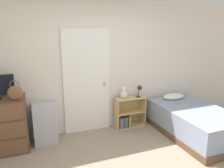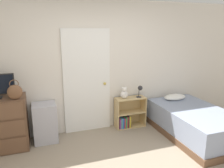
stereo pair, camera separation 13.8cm
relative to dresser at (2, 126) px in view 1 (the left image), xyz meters
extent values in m
cube|color=silver|center=(1.65, 0.31, 0.82)|extent=(10.00, 0.06, 2.55)
cube|color=white|center=(1.52, 0.25, 0.55)|extent=(0.92, 0.04, 2.01)
sphere|color=gold|center=(1.87, 0.21, 0.49)|extent=(0.06, 0.06, 0.06)
cube|color=brown|center=(0.00, 0.00, 0.00)|extent=(0.80, 0.50, 0.91)
cube|color=brown|center=(0.00, -0.25, -0.30)|extent=(0.74, 0.01, 0.27)
cube|color=brown|center=(0.00, -0.25, 0.00)|extent=(0.74, 0.01, 0.27)
ellipsoid|color=brown|center=(0.26, -0.16, 0.57)|extent=(0.23, 0.10, 0.24)
torus|color=brown|center=(0.26, -0.16, 0.71)|extent=(0.14, 0.01, 0.14)
cube|color=#ADADB7|center=(0.69, 0.06, -0.10)|extent=(0.41, 0.39, 0.71)
cube|color=tan|center=(2.08, 0.12, -0.14)|extent=(0.02, 0.27, 0.63)
cube|color=tan|center=(2.70, 0.12, -0.14)|extent=(0.02, 0.27, 0.63)
cube|color=tan|center=(2.39, 0.12, -0.45)|extent=(0.59, 0.27, 0.02)
cube|color=tan|center=(2.39, 0.12, -0.14)|extent=(0.59, 0.27, 0.02)
cube|color=tan|center=(2.39, 0.12, 0.17)|extent=(0.59, 0.27, 0.02)
cube|color=tan|center=(2.39, 0.25, -0.14)|extent=(0.63, 0.01, 0.63)
cube|color=#8C3F8C|center=(2.13, 0.09, -0.33)|extent=(0.03, 0.19, 0.22)
cube|color=teal|center=(2.17, 0.11, -0.33)|extent=(0.03, 0.22, 0.22)
cube|color=#3359B2|center=(2.20, 0.11, -0.33)|extent=(0.03, 0.22, 0.22)
cube|color=red|center=(2.23, 0.09, -0.33)|extent=(0.02, 0.19, 0.21)
cube|color=#338C4C|center=(2.26, 0.09, -0.32)|extent=(0.03, 0.18, 0.23)
cube|color=red|center=(2.29, 0.09, -0.32)|extent=(0.02, 0.19, 0.24)
cube|color=black|center=(2.32, 0.10, -0.30)|extent=(0.02, 0.21, 0.27)
cube|color=gold|center=(2.35, 0.10, -0.32)|extent=(0.03, 0.21, 0.24)
sphere|color=silver|center=(2.25, 0.12, 0.25)|extent=(0.16, 0.16, 0.16)
sphere|color=silver|center=(2.25, 0.12, 0.36)|extent=(0.10, 0.10, 0.10)
sphere|color=silver|center=(2.25, 0.08, 0.35)|extent=(0.03, 0.03, 0.03)
sphere|color=silver|center=(2.22, 0.12, 0.40)|extent=(0.04, 0.04, 0.04)
sphere|color=silver|center=(2.29, 0.12, 0.40)|extent=(0.04, 0.04, 0.04)
cylinder|color=#262628|center=(2.57, 0.09, 0.18)|extent=(0.11, 0.11, 0.01)
cylinder|color=#262628|center=(2.57, 0.09, 0.27)|extent=(0.01, 0.01, 0.16)
sphere|color=#262628|center=(2.59, 0.08, 0.38)|extent=(0.10, 0.10, 0.10)
cube|color=brown|center=(3.38, -0.66, -0.40)|extent=(1.11, 1.84, 0.12)
cube|color=#8C99B2|center=(3.38, -0.66, -0.13)|extent=(1.07, 1.78, 0.41)
ellipsoid|color=white|center=(3.38, 0.00, 0.12)|extent=(0.50, 0.28, 0.12)
camera|label=1|loc=(0.49, -3.75, 1.53)|focal=35.00mm
camera|label=2|loc=(0.62, -3.80, 1.53)|focal=35.00mm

